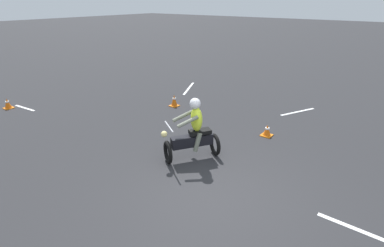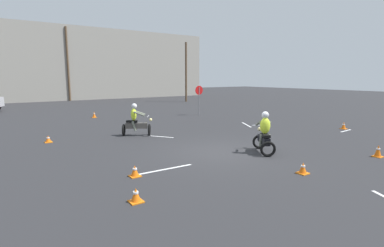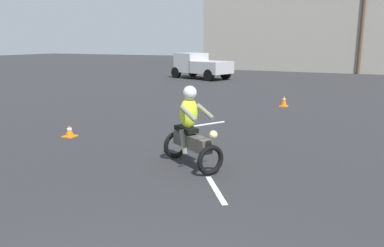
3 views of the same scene
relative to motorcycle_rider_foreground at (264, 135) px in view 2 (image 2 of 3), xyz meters
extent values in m
plane|color=#28282B|center=(-1.31, 1.11, -0.73)|extent=(120.00, 120.00, 0.00)
torus|color=black|center=(0.38, 0.57, -0.43)|extent=(0.56, 0.41, 0.60)
torus|color=black|center=(-0.34, -0.51, -0.43)|extent=(0.56, 0.41, 0.60)
cube|color=black|center=(0.02, 0.03, -0.21)|extent=(0.81, 1.05, 0.28)
cube|color=black|center=(-0.10, -0.15, 0.01)|extent=(0.52, 0.61, 0.10)
cylinder|color=silver|center=(0.35, 0.53, 0.27)|extent=(0.60, 0.41, 0.04)
sphere|color=#F2E08C|center=(0.42, 0.64, 0.09)|extent=(0.22, 0.22, 0.16)
ellipsoid|color=#D8F233|center=(-0.05, -0.07, 0.37)|extent=(0.49, 0.45, 0.64)
cylinder|color=slate|center=(0.29, 0.07, 0.42)|extent=(0.38, 0.51, 0.27)
cylinder|color=slate|center=(-0.05, 0.29, 0.42)|extent=(0.38, 0.51, 0.27)
cylinder|color=slate|center=(0.08, -0.13, -0.21)|extent=(0.24, 0.27, 0.51)
cylinder|color=slate|center=(-0.15, 0.02, -0.21)|extent=(0.24, 0.27, 0.51)
sphere|color=silver|center=(-0.02, -0.04, 0.79)|extent=(0.39, 0.39, 0.28)
torus|color=black|center=(-2.15, 5.77, -0.43)|extent=(0.40, 0.56, 0.60)
torus|color=black|center=(-3.26, 6.46, -0.43)|extent=(0.40, 0.56, 0.60)
cube|color=#4C4742|center=(-2.70, 6.11, -0.21)|extent=(1.06, 0.78, 0.28)
cube|color=black|center=(-2.89, 6.23, 0.01)|extent=(0.61, 0.52, 0.10)
cylinder|color=silver|center=(-2.19, 5.80, 0.27)|extent=(0.40, 0.61, 0.04)
sphere|color=#F2E08C|center=(-2.08, 5.73, 0.09)|extent=(0.22, 0.22, 0.16)
ellipsoid|color=#D8F233|center=(-2.81, 6.18, 0.37)|extent=(0.45, 0.49, 0.64)
cylinder|color=slate|center=(-2.66, 5.85, 0.42)|extent=(0.51, 0.37, 0.27)
cylinder|color=slate|center=(-2.44, 6.19, 0.42)|extent=(0.51, 0.37, 0.27)
cylinder|color=slate|center=(-2.86, 6.05, -0.21)|extent=(0.27, 0.23, 0.51)
cylinder|color=slate|center=(-2.71, 6.28, -0.21)|extent=(0.27, 0.23, 0.51)
sphere|color=silver|center=(-2.77, 6.15, 0.79)|extent=(0.39, 0.39, 0.28)
cylinder|color=slate|center=(4.79, 11.03, 0.37)|extent=(0.07, 0.07, 2.20)
cylinder|color=red|center=(4.79, 11.05, 1.22)|extent=(0.70, 0.03, 0.70)
cylinder|color=white|center=(4.79, 11.06, 1.22)|extent=(0.60, 0.01, 0.60)
cube|color=orange|center=(-2.46, 14.24, -0.71)|extent=(0.32, 0.32, 0.03)
cone|color=orange|center=(-2.46, 14.24, -0.49)|extent=(0.24, 0.24, 0.41)
cylinder|color=white|center=(-2.46, 14.24, -0.43)|extent=(0.13, 0.13, 0.05)
cube|color=orange|center=(3.07, -2.86, -0.71)|extent=(0.32, 0.32, 0.03)
cone|color=orange|center=(3.07, -2.86, -0.48)|extent=(0.24, 0.24, 0.43)
cylinder|color=white|center=(3.07, -2.86, -0.41)|extent=(0.13, 0.13, 0.05)
cube|color=orange|center=(-5.39, 0.22, -0.71)|extent=(0.32, 0.32, 0.03)
cone|color=orange|center=(-5.39, 0.22, -0.54)|extent=(0.24, 0.24, 0.32)
cylinder|color=white|center=(-5.39, 0.22, -0.49)|extent=(0.13, 0.13, 0.05)
cube|color=orange|center=(7.98, 1.17, -0.71)|extent=(0.32, 0.32, 0.03)
cone|color=orange|center=(7.98, 1.17, -0.51)|extent=(0.24, 0.24, 0.37)
cylinder|color=white|center=(7.98, 1.17, -0.46)|extent=(0.13, 0.13, 0.05)
cube|color=orange|center=(-0.97, -2.48, -0.71)|extent=(0.32, 0.32, 0.03)
cone|color=orange|center=(-0.97, -2.48, -0.53)|extent=(0.24, 0.24, 0.33)
cylinder|color=white|center=(-0.97, -2.48, -0.48)|extent=(0.13, 0.13, 0.05)
cube|color=orange|center=(-6.72, 6.91, -0.71)|extent=(0.32, 0.32, 0.03)
cone|color=orange|center=(-6.72, 6.91, -0.55)|extent=(0.24, 0.24, 0.29)
cylinder|color=white|center=(-6.72, 6.91, -0.51)|extent=(0.13, 0.13, 0.05)
cube|color=orange|center=(-6.13, -1.53, -0.71)|extent=(0.32, 0.32, 0.03)
cone|color=orange|center=(-6.13, -1.53, -0.53)|extent=(0.24, 0.24, 0.33)
cylinder|color=white|center=(-6.13, -1.53, -0.48)|extent=(0.13, 0.13, 0.05)
cube|color=silver|center=(7.53, 0.78, -0.72)|extent=(1.22, 0.21, 0.01)
cube|color=silver|center=(4.45, 5.45, -0.72)|extent=(1.03, 1.77, 0.01)
cube|color=silver|center=(-1.79, 5.13, -0.72)|extent=(0.81, 1.11, 0.01)
cube|color=silver|center=(-4.36, 0.32, -0.72)|extent=(2.16, 0.14, 0.01)
cylinder|color=brown|center=(11.10, 22.48, 2.79)|extent=(0.24, 0.24, 7.04)
cylinder|color=brown|center=(-0.23, 31.97, 3.82)|extent=(0.24, 0.24, 9.09)
cube|color=gray|center=(3.18, 36.33, 3.95)|extent=(33.59, 8.50, 9.36)
camera|label=1|loc=(-4.15, 5.56, 3.19)|focal=28.00mm
camera|label=2|loc=(-8.88, -7.92, 2.25)|focal=28.00mm
camera|label=3|loc=(0.42, -0.59, 1.80)|focal=35.00mm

